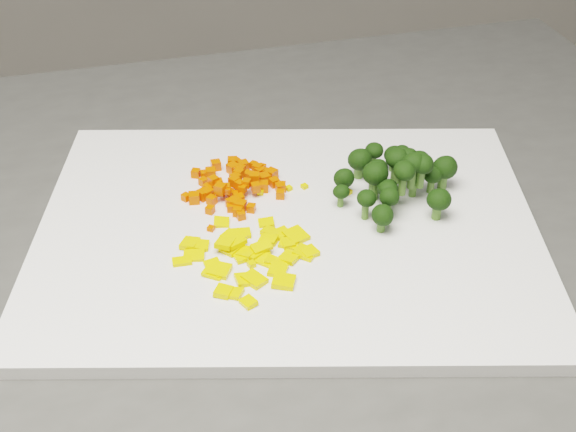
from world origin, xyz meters
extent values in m
cube|color=white|center=(0.18, -0.09, 0.91)|extent=(0.52, 0.43, 0.01)
cube|color=#F23F02|center=(0.18, -0.03, 0.92)|extent=(0.01, 0.01, 0.01)
cube|color=#F23F02|center=(0.16, -0.03, 0.92)|extent=(0.01, 0.01, 0.01)
cube|color=#F23F02|center=(0.11, -0.03, 0.93)|extent=(0.01, 0.01, 0.01)
cube|color=#F23F02|center=(0.14, 0.00, 0.92)|extent=(0.01, 0.01, 0.01)
cube|color=#F23F02|center=(0.13, -0.06, 0.92)|extent=(0.01, 0.01, 0.01)
cube|color=#F23F02|center=(0.12, -0.04, 0.92)|extent=(0.01, 0.01, 0.01)
cube|color=#F23F02|center=(0.11, -0.03, 0.92)|extent=(0.01, 0.01, 0.01)
cube|color=#F23F02|center=(0.14, -0.02, 0.92)|extent=(0.01, 0.01, 0.01)
cube|color=#F23F02|center=(0.10, -0.01, 0.92)|extent=(0.01, 0.01, 0.01)
cube|color=#F23F02|center=(0.15, -0.07, 0.92)|extent=(0.01, 0.01, 0.01)
cube|color=#F23F02|center=(0.14, -0.04, 0.92)|extent=(0.01, 0.01, 0.01)
cube|color=#F23F02|center=(0.13, -0.06, 0.92)|extent=(0.01, 0.01, 0.01)
cube|color=#F23F02|center=(0.14, 0.02, 0.92)|extent=(0.01, 0.01, 0.01)
cube|color=#F23F02|center=(0.10, 0.01, 0.92)|extent=(0.01, 0.01, 0.01)
cube|color=#F23F02|center=(0.15, -0.02, 0.92)|extent=(0.01, 0.01, 0.01)
cube|color=#F23F02|center=(0.12, -0.03, 0.92)|extent=(0.01, 0.01, 0.01)
cube|color=#F23F02|center=(0.13, -0.04, 0.92)|extent=(0.01, 0.01, 0.01)
cube|color=#F23F02|center=(0.14, -0.04, 0.93)|extent=(0.01, 0.01, 0.01)
cube|color=#F23F02|center=(0.17, -0.01, 0.92)|extent=(0.01, 0.01, 0.01)
cube|color=#F23F02|center=(0.17, -0.03, 0.92)|extent=(0.01, 0.01, 0.01)
cube|color=#F23F02|center=(0.14, -0.04, 0.92)|extent=(0.01, 0.01, 0.01)
cube|color=#F23F02|center=(0.11, -0.06, 0.92)|extent=(0.01, 0.01, 0.01)
cube|color=#F23F02|center=(0.13, -0.06, 0.92)|extent=(0.01, 0.01, 0.01)
cube|color=#F23F02|center=(0.12, -0.03, 0.92)|extent=(0.01, 0.01, 0.01)
cube|color=#F23F02|center=(0.15, -0.03, 0.93)|extent=(0.01, 0.01, 0.01)
cube|color=#F23F02|center=(0.17, 0.00, 0.92)|extent=(0.01, 0.01, 0.01)
cube|color=#F23F02|center=(0.16, 0.00, 0.92)|extent=(0.01, 0.01, 0.01)
cube|color=#F23F02|center=(0.12, 0.02, 0.92)|extent=(0.01, 0.01, 0.01)
cube|color=#F23F02|center=(0.11, 0.00, 0.92)|extent=(0.01, 0.01, 0.01)
cube|color=#F23F02|center=(0.18, -0.04, 0.92)|extent=(0.01, 0.01, 0.01)
cube|color=#F23F02|center=(0.13, -0.05, 0.92)|extent=(0.01, 0.01, 0.01)
cube|color=#F23F02|center=(0.10, -0.04, 0.92)|extent=(0.01, 0.01, 0.01)
cube|color=#F23F02|center=(0.13, -0.07, 0.92)|extent=(0.01, 0.01, 0.01)
cube|color=#F23F02|center=(0.14, -0.05, 0.92)|extent=(0.01, 0.01, 0.01)
cube|color=#F23F02|center=(0.13, -0.04, 0.92)|extent=(0.01, 0.01, 0.01)
cube|color=#F23F02|center=(0.14, 0.01, 0.92)|extent=(0.01, 0.01, 0.01)
cube|color=#F23F02|center=(0.13, -0.03, 0.92)|extent=(0.01, 0.01, 0.01)
cube|color=#F23F02|center=(0.18, -0.05, 0.92)|extent=(0.01, 0.01, 0.01)
cube|color=#F23F02|center=(0.13, -0.04, 0.92)|extent=(0.01, 0.01, 0.01)
cube|color=#F23F02|center=(0.14, -0.02, 0.92)|extent=(0.01, 0.01, 0.01)
cube|color=#F23F02|center=(0.14, -0.06, 0.92)|extent=(0.01, 0.01, 0.01)
cube|color=#F23F02|center=(0.13, -0.04, 0.92)|extent=(0.01, 0.01, 0.01)
cube|color=#F23F02|center=(0.11, -0.05, 0.92)|extent=(0.01, 0.01, 0.01)
cube|color=#F23F02|center=(0.09, -0.04, 0.92)|extent=(0.01, 0.01, 0.01)
cube|color=#F23F02|center=(0.14, 0.02, 0.92)|extent=(0.01, 0.01, 0.01)
cube|color=#F23F02|center=(0.15, -0.01, 0.92)|extent=(0.01, 0.01, 0.01)
cube|color=#F23F02|center=(0.11, -0.04, 0.92)|extent=(0.01, 0.01, 0.01)
cube|color=#F23F02|center=(0.17, 0.01, 0.92)|extent=(0.01, 0.01, 0.01)
cube|color=#F23F02|center=(0.16, -0.02, 0.92)|extent=(0.01, 0.01, 0.01)
cube|color=#F23F02|center=(0.16, 0.01, 0.92)|extent=(0.01, 0.01, 0.01)
cube|color=#F23F02|center=(0.13, -0.08, 0.92)|extent=(0.01, 0.01, 0.01)
cube|color=#F23F02|center=(0.15, -0.04, 0.92)|extent=(0.01, 0.01, 0.01)
cube|color=#F23F02|center=(0.11, 0.00, 0.92)|extent=(0.01, 0.01, 0.01)
cube|color=#F23F02|center=(0.12, -0.04, 0.93)|extent=(0.01, 0.01, 0.01)
cube|color=#F23F02|center=(0.15, 0.01, 0.92)|extent=(0.01, 0.01, 0.01)
cube|color=#F23F02|center=(0.16, -0.02, 0.92)|extent=(0.01, 0.01, 0.01)
cube|color=#F23F02|center=(0.08, -0.04, 0.92)|extent=(0.01, 0.01, 0.01)
cube|color=#F23F02|center=(0.16, 0.00, 0.92)|extent=(0.01, 0.01, 0.01)
cube|color=yellow|center=(0.11, -0.18, 0.91)|extent=(0.02, 0.02, 0.01)
cube|color=yellow|center=(0.10, -0.15, 0.91)|extent=(0.02, 0.02, 0.01)
cube|color=yellow|center=(0.09, -0.13, 0.91)|extent=(0.02, 0.02, 0.01)
cube|color=yellow|center=(0.08, -0.11, 0.91)|extent=(0.02, 0.02, 0.01)
cube|color=yellow|center=(0.14, -0.14, 0.91)|extent=(0.02, 0.02, 0.01)
cube|color=yellow|center=(0.10, -0.15, 0.91)|extent=(0.02, 0.02, 0.01)
cube|color=yellow|center=(0.12, -0.17, 0.91)|extent=(0.02, 0.02, 0.01)
cube|color=yellow|center=(0.09, -0.11, 0.91)|extent=(0.02, 0.02, 0.01)
cube|color=yellow|center=(0.15, -0.12, 0.91)|extent=(0.02, 0.02, 0.01)
cube|color=yellow|center=(0.13, -0.17, 0.91)|extent=(0.02, 0.02, 0.01)
cube|color=yellow|center=(0.19, -0.14, 0.91)|extent=(0.02, 0.02, 0.01)
cube|color=yellow|center=(0.07, -0.13, 0.91)|extent=(0.02, 0.01, 0.00)
cube|color=yellow|center=(0.16, -0.10, 0.91)|extent=(0.02, 0.02, 0.01)
cube|color=yellow|center=(0.11, -0.12, 0.92)|extent=(0.02, 0.02, 0.01)
cube|color=yellow|center=(0.18, -0.14, 0.91)|extent=(0.03, 0.03, 0.01)
cube|color=yellow|center=(0.12, -0.12, 0.91)|extent=(0.02, 0.02, 0.01)
cube|color=yellow|center=(0.11, -0.15, 0.91)|extent=(0.02, 0.02, 0.01)
cube|color=yellow|center=(0.11, -0.08, 0.91)|extent=(0.02, 0.02, 0.01)
cube|color=yellow|center=(0.15, -0.14, 0.91)|extent=(0.02, 0.02, 0.01)
cube|color=yellow|center=(0.10, -0.14, 0.91)|extent=(0.02, 0.02, 0.01)
cube|color=yellow|center=(0.13, -0.13, 0.91)|extent=(0.02, 0.02, 0.01)
cube|color=yellow|center=(0.13, -0.10, 0.91)|extent=(0.02, 0.01, 0.01)
cube|color=yellow|center=(0.13, -0.13, 0.91)|extent=(0.02, 0.02, 0.01)
cube|color=yellow|center=(0.16, -0.18, 0.91)|extent=(0.02, 0.02, 0.01)
cube|color=yellow|center=(0.17, -0.11, 0.91)|extent=(0.02, 0.02, 0.01)
cube|color=yellow|center=(0.14, -0.14, 0.91)|extent=(0.02, 0.02, 0.01)
cube|color=yellow|center=(0.12, -0.11, 0.92)|extent=(0.03, 0.02, 0.01)
cube|color=yellow|center=(0.12, -0.18, 0.91)|extent=(0.02, 0.02, 0.01)
cube|color=yellow|center=(0.16, -0.09, 0.91)|extent=(0.02, 0.01, 0.01)
cube|color=yellow|center=(0.18, -0.11, 0.91)|extent=(0.03, 0.03, 0.01)
cube|color=yellow|center=(0.17, -0.12, 0.91)|extent=(0.02, 0.02, 0.01)
cube|color=yellow|center=(0.15, -0.13, 0.92)|extent=(0.02, 0.02, 0.01)
cube|color=yellow|center=(0.17, -0.12, 0.91)|extent=(0.01, 0.01, 0.00)
cube|color=yellow|center=(0.17, -0.14, 0.91)|extent=(0.02, 0.02, 0.01)
cube|color=yellow|center=(0.16, -0.16, 0.91)|extent=(0.02, 0.02, 0.01)
cube|color=yellow|center=(0.13, -0.20, 0.91)|extent=(0.02, 0.02, 0.01)
cube|color=yellow|center=(0.16, -0.15, 0.91)|extent=(0.02, 0.02, 0.01)
cube|color=yellow|center=(0.12, -0.12, 0.92)|extent=(0.02, 0.02, 0.01)
cube|color=yellow|center=(0.24, -0.05, 0.91)|extent=(0.01, 0.01, 0.00)
cube|color=yellow|center=(0.16, -0.04, 0.91)|extent=(0.01, 0.01, 0.00)
cube|color=#F23F02|center=(0.26, -0.10, 0.91)|extent=(0.01, 0.01, 0.00)
cube|color=#F23F02|center=(0.08, -0.13, 0.91)|extent=(0.01, 0.01, 0.00)
cube|color=#F23F02|center=(0.10, -0.09, 0.91)|extent=(0.01, 0.01, 0.00)
cube|color=yellow|center=(0.20, -0.03, 0.91)|extent=(0.01, 0.01, 0.00)
cube|color=yellow|center=(0.13, -0.15, 0.91)|extent=(0.01, 0.01, 0.00)
cube|color=yellow|center=(0.19, -0.04, 0.91)|extent=(0.01, 0.01, 0.00)
camera|label=1|loc=(0.07, -0.69, 1.35)|focal=50.00mm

